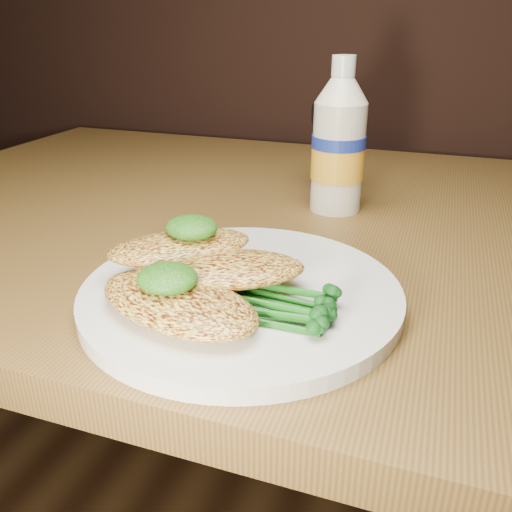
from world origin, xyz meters
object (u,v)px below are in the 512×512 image
(dining_table, at_px, (270,427))
(pepper_grinder, at_px, (328,149))
(plate, at_px, (241,293))
(mayo_bottle, at_px, (339,136))

(dining_table, relative_size, pepper_grinder, 9.61)
(dining_table, height_order, plate, plate)
(plate, distance_m, mayo_bottle, 0.29)
(dining_table, height_order, pepper_grinder, pepper_grinder)
(dining_table, bearing_deg, plate, -78.90)
(dining_table, xyz_separation_m, pepper_grinder, (0.05, 0.11, 0.44))
(dining_table, bearing_deg, pepper_grinder, 66.76)
(plate, bearing_deg, pepper_grinder, 90.06)
(dining_table, relative_size, mayo_bottle, 6.16)
(pepper_grinder, bearing_deg, mayo_bottle, -69.24)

